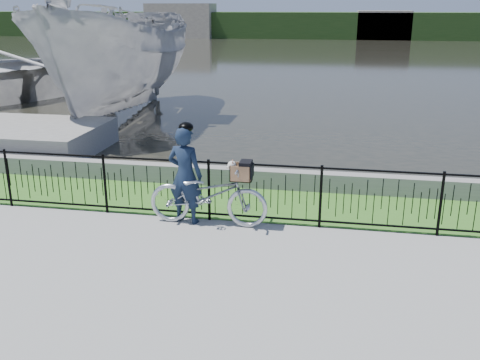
# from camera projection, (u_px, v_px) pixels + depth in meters

# --- Properties ---
(ground) EXTENTS (120.00, 120.00, 0.00)m
(ground) POSITION_uv_depth(u_px,v_px,m) (249.00, 263.00, 8.16)
(ground) COLOR gray
(ground) RESTS_ON ground
(grass_strip) EXTENTS (60.00, 2.00, 0.01)m
(grass_strip) POSITION_uv_depth(u_px,v_px,m) (270.00, 204.00, 10.59)
(grass_strip) COLOR #3A7123
(grass_strip) RESTS_ON ground
(water) EXTENTS (120.00, 120.00, 0.00)m
(water) POSITION_uv_depth(u_px,v_px,m) (323.00, 59.00, 39.02)
(water) COLOR black
(water) RESTS_ON ground
(quay_wall) EXTENTS (60.00, 0.30, 0.40)m
(quay_wall) POSITION_uv_depth(u_px,v_px,m) (276.00, 179.00, 11.47)
(quay_wall) COLOR gray
(quay_wall) RESTS_ON ground
(fence) EXTENTS (14.00, 0.06, 1.15)m
(fence) POSITION_uv_depth(u_px,v_px,m) (264.00, 193.00, 9.48)
(fence) COLOR black
(fence) RESTS_ON ground
(far_treeline) EXTENTS (120.00, 6.00, 3.00)m
(far_treeline) POSITION_uv_depth(u_px,v_px,m) (331.00, 25.00, 63.80)
(far_treeline) COLOR #264219
(far_treeline) RESTS_ON ground
(far_building_left) EXTENTS (8.00, 4.00, 4.00)m
(far_building_left) POSITION_uv_depth(u_px,v_px,m) (181.00, 21.00, 64.84)
(far_building_left) COLOR #9F9380
(far_building_left) RESTS_ON ground
(far_building_right) EXTENTS (6.00, 3.00, 3.20)m
(far_building_right) POSITION_uv_depth(u_px,v_px,m) (384.00, 25.00, 61.34)
(far_building_right) COLOR #9F9380
(far_building_right) RESTS_ON ground
(bicycle_rig) EXTENTS (2.14, 0.74, 1.23)m
(bicycle_rig) POSITION_uv_depth(u_px,v_px,m) (209.00, 194.00, 9.46)
(bicycle_rig) COLOR #B6BBC3
(bicycle_rig) RESTS_ON ground
(cyclist) EXTENTS (0.71, 0.54, 1.84)m
(cyclist) POSITION_uv_depth(u_px,v_px,m) (185.00, 174.00, 9.47)
(cyclist) COLOR #132036
(cyclist) RESTS_ON ground
(boat_near) EXTENTS (4.14, 10.25, 5.71)m
(boat_near) POSITION_uv_depth(u_px,v_px,m) (120.00, 58.00, 18.11)
(boat_near) COLOR #A8A8A8
(boat_near) RESTS_ON water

